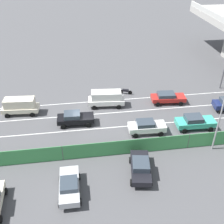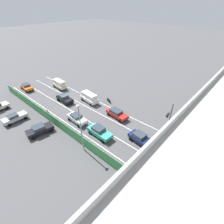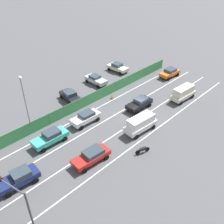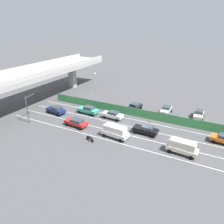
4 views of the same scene
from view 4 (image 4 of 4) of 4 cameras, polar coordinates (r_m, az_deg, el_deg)
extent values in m
plane|color=#4C4C4F|center=(39.20, 7.38, -5.59)|extent=(300.00, 300.00, 0.00)
cube|color=silver|center=(36.88, -1.56, -7.36)|extent=(0.14, 44.51, 0.01)
cube|color=silver|center=(39.36, 0.73, -5.25)|extent=(0.14, 44.51, 0.01)
cube|color=silver|center=(41.94, 2.72, -3.38)|extent=(0.14, 44.51, 0.01)
cube|color=silver|center=(44.60, 4.48, -1.74)|extent=(0.14, 44.51, 0.01)
cube|color=#A09E99|center=(52.77, -22.83, 8.46)|extent=(56.11, 9.00, 1.15)
cube|color=#B2B2AD|center=(49.35, -19.70, 9.23)|extent=(56.11, 0.30, 0.90)
cube|color=#B2B2AD|center=(55.90, -25.92, 9.78)|extent=(56.11, 0.30, 0.90)
cube|color=#A09E99|center=(66.16, -10.52, 9.19)|extent=(1.74, 1.74, 6.37)
cube|color=#3D8E4C|center=(45.66, 5.36, 0.09)|extent=(0.06, 40.51, 1.82)
cylinder|color=#4C514C|center=(43.81, 13.53, -1.52)|extent=(0.10, 0.10, 1.82)
cylinder|color=#4C514C|center=(48.38, -2.03, 1.54)|extent=(0.10, 0.10, 1.82)
cylinder|color=#4C514C|center=(55.92, -14.19, 3.86)|extent=(0.10, 0.10, 1.82)
cube|color=black|center=(38.76, 8.90, -4.72)|extent=(1.92, 4.51, 0.61)
cube|color=#333D47|center=(38.38, 9.51, -4.09)|extent=(1.64, 1.97, 0.53)
cylinder|color=black|center=(38.71, 6.28, -5.39)|extent=(0.24, 0.65, 0.64)
cylinder|color=black|center=(40.19, 7.30, -4.30)|extent=(0.24, 0.65, 0.64)
cylinder|color=black|center=(37.81, 10.52, -6.40)|extent=(0.24, 0.65, 0.64)
cylinder|color=black|center=(39.33, 11.40, -5.25)|extent=(0.24, 0.65, 0.64)
cube|color=red|center=(41.58, -9.57, -2.79)|extent=(2.19, 4.77, 0.56)
cube|color=#333D47|center=(41.14, -9.26, -2.25)|extent=(1.78, 2.43, 0.50)
cylinder|color=black|center=(42.18, -11.95, -3.26)|extent=(0.27, 0.66, 0.64)
cylinder|color=black|center=(43.33, -10.31, -2.38)|extent=(0.27, 0.66, 0.64)
cylinder|color=black|center=(40.22, -8.69, -4.37)|extent=(0.27, 0.66, 0.64)
cylinder|color=black|center=(41.43, -7.07, -3.40)|extent=(0.27, 0.66, 0.64)
cube|color=silver|center=(37.16, 0.79, -5.67)|extent=(2.23, 4.97, 0.66)
cube|color=silver|center=(36.75, 0.80, -4.49)|extent=(1.94, 4.09, 1.06)
cylinder|color=black|center=(37.53, -2.09, -6.23)|extent=(0.28, 0.66, 0.64)
cylinder|color=black|center=(38.84, -0.57, -5.13)|extent=(0.28, 0.66, 0.64)
cylinder|color=black|center=(35.99, 2.25, -7.62)|extent=(0.28, 0.66, 0.64)
cylinder|color=black|center=(37.35, 3.67, -6.42)|extent=(0.28, 0.66, 0.64)
cube|color=white|center=(44.08, 0.13, -0.82)|extent=(1.88, 4.41, 0.66)
cube|color=#333D47|center=(43.75, 0.39, -0.20)|extent=(1.59, 2.09, 0.48)
cylinder|color=black|center=(44.30, -2.08, -1.40)|extent=(0.24, 0.65, 0.64)
cylinder|color=black|center=(45.63, -0.95, -0.63)|extent=(0.24, 0.65, 0.64)
cylinder|color=black|center=(42.95, 1.28, -2.22)|extent=(0.24, 0.65, 0.64)
cylinder|color=black|center=(44.32, 2.34, -1.40)|extent=(0.24, 0.65, 0.64)
cube|color=teal|center=(46.84, -6.43, 0.51)|extent=(1.97, 4.72, 0.65)
cube|color=#333D47|center=(46.45, -6.15, 1.13)|extent=(1.67, 2.05, 0.57)
cylinder|color=black|center=(47.26, -8.61, -0.04)|extent=(0.24, 0.65, 0.64)
cylinder|color=black|center=(48.58, -7.31, 0.70)|extent=(0.24, 0.65, 0.64)
cylinder|color=black|center=(45.50, -5.45, -0.81)|extent=(0.24, 0.65, 0.64)
cylinder|color=black|center=(46.88, -4.18, -0.02)|extent=(0.24, 0.65, 0.64)
cube|color=beige|center=(34.61, 18.11, -9.38)|extent=(2.09, 4.74, 0.60)
cube|color=beige|center=(34.16, 18.29, -8.14)|extent=(1.82, 3.90, 1.13)
cylinder|color=black|center=(34.41, 15.08, -10.09)|extent=(0.27, 0.65, 0.64)
cylinder|color=black|center=(35.86, 15.95, -8.73)|extent=(0.27, 0.65, 0.64)
cylinder|color=black|center=(33.90, 20.23, -11.37)|extent=(0.27, 0.65, 0.64)
cylinder|color=black|center=(35.38, 20.87, -9.92)|extent=(0.27, 0.65, 0.64)
cube|color=orange|center=(39.94, 27.72, -6.46)|extent=(2.11, 4.36, 0.59)
cylinder|color=black|center=(39.39, 25.39, -7.18)|extent=(0.27, 0.65, 0.64)
cylinder|color=black|center=(41.00, 25.75, -6.04)|extent=(0.27, 0.65, 0.64)
cube|color=navy|center=(48.11, -14.71, 0.50)|extent=(2.25, 4.48, 0.65)
cube|color=#333D47|center=(47.62, -14.47, 1.06)|extent=(1.77, 2.04, 0.54)
cylinder|color=black|center=(48.83, -16.58, 0.00)|extent=(0.29, 0.66, 0.64)
cylinder|color=black|center=(49.87, -15.04, 0.67)|extent=(0.29, 0.66, 0.64)
cylinder|color=black|center=(46.74, -14.25, -0.79)|extent=(0.29, 0.66, 0.64)
cylinder|color=black|center=(47.82, -12.69, -0.07)|extent=(0.29, 0.66, 0.64)
cylinder|color=black|center=(37.11, -6.48, -6.78)|extent=(0.31, 0.60, 0.60)
cylinder|color=black|center=(36.14, -5.25, -7.60)|extent=(0.31, 0.60, 0.60)
cube|color=black|center=(36.48, -5.89, -6.81)|extent=(0.60, 0.96, 0.36)
cylinder|color=#B2B2B2|center=(36.72, -6.43, -6.01)|extent=(0.57, 0.25, 0.03)
cube|color=beige|center=(47.87, 22.05, -0.65)|extent=(4.34, 1.99, 0.60)
cube|color=#333D47|center=(47.79, 22.17, 0.07)|extent=(1.82, 1.68, 0.59)
cylinder|color=black|center=(46.68, 22.92, -2.01)|extent=(0.65, 0.24, 0.64)
cylinder|color=black|center=(46.74, 20.70, -1.62)|extent=(0.65, 0.24, 0.64)
cylinder|color=black|center=(49.37, 23.17, -0.70)|extent=(0.65, 0.24, 0.64)
cylinder|color=black|center=(49.42, 21.07, -0.34)|extent=(0.65, 0.24, 0.64)
cube|color=#B2B5B7|center=(47.93, 14.16, 0.46)|extent=(4.37, 1.79, 0.64)
cube|color=#333D47|center=(47.98, 14.31, 1.18)|extent=(1.76, 1.55, 0.46)
cylinder|color=black|center=(46.60, 14.66, -0.90)|extent=(0.64, 0.23, 0.64)
cylinder|color=black|center=(46.97, 12.61, -0.50)|extent=(0.64, 0.23, 0.64)
cylinder|color=black|center=(49.28, 15.53, 0.34)|extent=(0.64, 0.23, 0.64)
cylinder|color=black|center=(49.63, 13.58, 0.71)|extent=(0.64, 0.23, 0.64)
cube|color=black|center=(48.55, 5.95, 1.32)|extent=(4.68, 2.52, 0.58)
cube|color=#333D47|center=(48.44, 6.06, 2.00)|extent=(2.12, 1.89, 0.57)
cylinder|color=black|center=(47.09, 5.91, 0.02)|extent=(0.67, 0.32, 0.64)
cylinder|color=black|center=(47.97, 4.06, 0.54)|extent=(0.67, 0.32, 0.64)
cylinder|color=black|center=(49.51, 7.74, 1.12)|extent=(0.67, 0.32, 0.64)
cylinder|color=black|center=(50.35, 5.95, 1.59)|extent=(0.67, 0.32, 0.64)
cylinder|color=#47474C|center=(44.82, -21.65, 0.53)|extent=(0.18, 0.18, 5.45)
cylinder|color=#47474C|center=(45.36, -20.78, 4.21)|extent=(3.55, 0.87, 0.12)
cube|color=black|center=(46.46, -19.77, 4.78)|extent=(1.00, 0.47, 0.32)
sphere|color=red|center=(46.14, -19.81, 4.65)|extent=(0.20, 0.20, 0.20)
sphere|color=#3B2806|center=(46.37, -19.60, 4.77)|extent=(0.20, 0.20, 0.20)
sphere|color=black|center=(46.61, -19.40, 4.89)|extent=(0.20, 0.20, 0.20)
cylinder|color=gray|center=(49.08, -4.41, 5.53)|extent=(0.16, 0.16, 7.83)
ellipsoid|color=silver|center=(48.01, -4.56, 10.19)|extent=(0.60, 0.36, 0.28)
cone|color=orange|center=(43.44, 10.03, -2.22)|extent=(0.36, 0.36, 0.74)
cube|color=black|center=(43.59, 10.00, -2.64)|extent=(0.47, 0.47, 0.03)
camera|label=1|loc=(61.60, 19.01, 22.87)|focal=43.74mm
camera|label=2|loc=(64.68, -12.16, 23.27)|focal=26.81mm
camera|label=3|loc=(39.15, -46.93, 20.28)|focal=40.89mm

